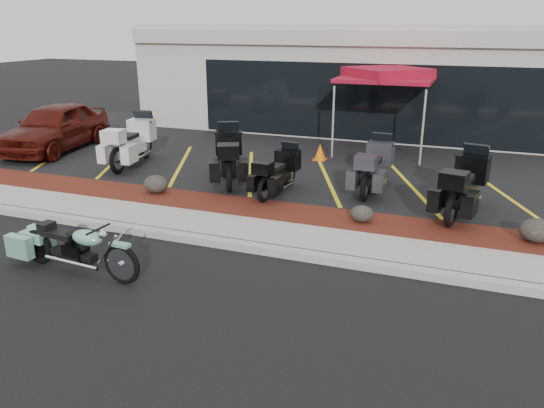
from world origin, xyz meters
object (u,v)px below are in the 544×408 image
at_px(touring_white, 144,134).
at_px(popup_canopy, 387,76).
at_px(traffic_cone, 320,152).
at_px(hero_cruiser, 121,258).
at_px(parked_car, 55,127).

relative_size(touring_white, popup_canopy, 0.77).
xyz_separation_m(traffic_cone, popup_canopy, (1.57, 1.76, 2.13)).
height_order(touring_white, popup_canopy, popup_canopy).
bearing_deg(hero_cruiser, popup_canopy, 81.17).
xyz_separation_m(hero_cruiser, touring_white, (-4.11, 6.97, 0.41)).
height_order(hero_cruiser, traffic_cone, hero_cruiser).
distance_m(hero_cruiser, traffic_cone, 8.69).
relative_size(hero_cruiser, parked_car, 0.60).
bearing_deg(popup_canopy, hero_cruiser, -93.66).
distance_m(hero_cruiser, popup_canopy, 10.89).
height_order(parked_car, traffic_cone, parked_car).
distance_m(touring_white, parked_car, 3.33).
distance_m(parked_car, traffic_cone, 8.55).
bearing_deg(parked_car, hero_cruiser, -51.63).
relative_size(traffic_cone, popup_canopy, 0.15).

